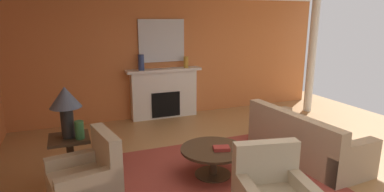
{
  "coord_description": "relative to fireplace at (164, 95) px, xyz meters",
  "views": [
    {
      "loc": [
        -2.42,
        -4.07,
        2.38
      ],
      "look_at": [
        -0.35,
        1.17,
        1.0
      ],
      "focal_mm": 29.84,
      "sensor_mm": 36.0,
      "label": 1
    }
  ],
  "objects": [
    {
      "name": "book_red_cover",
      "position": [
        -0.09,
        -3.27,
        -0.09
      ],
      "size": [
        0.28,
        0.22,
        0.05
      ],
      "primitive_type": "cube",
      "rotation": [
        0.0,
        0.0,
        -0.28
      ],
      "color": "maroon",
      "rests_on": "coffee_table"
    },
    {
      "name": "column_white",
      "position": [
        3.67,
        -0.84,
        0.91
      ],
      "size": [
        0.2,
        0.2,
        2.97
      ],
      "primitive_type": "cylinder",
      "color": "white",
      "rests_on": "ground_plane"
    },
    {
      "name": "coffee_table",
      "position": [
        -0.17,
        -3.16,
        -0.23
      ],
      "size": [
        1.0,
        1.0,
        0.45
      ],
      "color": "#3D2D1E",
      "rests_on": "ground_plane"
    },
    {
      "name": "side_table",
      "position": [
        -2.2,
        -2.55,
        -0.17
      ],
      "size": [
        0.56,
        0.56,
        0.7
      ],
      "color": "#3D2D1E",
      "rests_on": "ground_plane"
    },
    {
      "name": "wall_fireplace",
      "position": [
        0.28,
        0.21,
        0.91
      ],
      "size": [
        8.08,
        0.12,
        2.97
      ],
      "primitive_type": "cube",
      "color": "#CC723D",
      "rests_on": "ground_plane"
    },
    {
      "name": "armchair_near_window",
      "position": [
        -2.03,
        -3.26,
        -0.26
      ],
      "size": [
        0.94,
        0.94,
        0.95
      ],
      "color": "#C1B293",
      "rests_on": "ground_plane"
    },
    {
      "name": "mantel_mirror",
      "position": [
        -0.0,
        0.12,
        1.29
      ],
      "size": [
        1.11,
        0.04,
        1.0
      ],
      "primitive_type": "cube",
      "color": "silver"
    },
    {
      "name": "vase_mantel_right",
      "position": [
        0.55,
        -0.05,
        0.77
      ],
      "size": [
        0.11,
        0.11,
        0.27
      ],
      "primitive_type": "cylinder",
      "color": "#B7892D",
      "rests_on": "fireplace"
    },
    {
      "name": "fireplace",
      "position": [
        0.0,
        0.0,
        0.0
      ],
      "size": [
        1.8,
        0.35,
        1.21
      ],
      "color": "white",
      "rests_on": "ground_plane"
    },
    {
      "name": "area_rug",
      "position": [
        -0.17,
        -3.16,
        -0.56
      ],
      "size": [
        3.27,
        2.66,
        0.01
      ],
      "primitive_type": "cube",
      "color": "#993D33",
      "rests_on": "ground_plane"
    },
    {
      "name": "vase_mantel_left",
      "position": [
        -0.55,
        -0.05,
        0.82
      ],
      "size": [
        0.14,
        0.14,
        0.36
      ],
      "primitive_type": "cylinder",
      "color": "navy",
      "rests_on": "fireplace"
    },
    {
      "name": "ground_plane",
      "position": [
        0.28,
        -3.18,
        -0.57
      ],
      "size": [
        9.73,
        9.73,
        0.0
      ],
      "primitive_type": "plane",
      "color": "tan"
    },
    {
      "name": "vase_on_side_table",
      "position": [
        -2.05,
        -2.67,
        0.26
      ],
      "size": [
        0.13,
        0.13,
        0.26
      ],
      "primitive_type": "cylinder",
      "color": "#33703D",
      "rests_on": "side_table"
    },
    {
      "name": "sofa",
      "position": [
        1.56,
        -3.16,
        -0.27
      ],
      "size": [
        1.05,
        2.16,
        0.85
      ],
      "color": "tan",
      "rests_on": "ground_plane"
    },
    {
      "name": "table_lamp",
      "position": [
        -2.2,
        -2.55,
        0.65
      ],
      "size": [
        0.44,
        0.44,
        0.75
      ],
      "color": "black",
      "rests_on": "side_table"
    }
  ]
}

